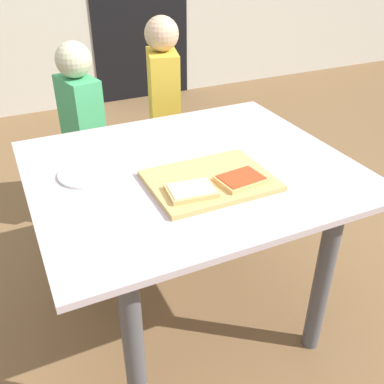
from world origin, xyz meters
TOP-DOWN VIEW (x-y plane):
  - ground_plane at (0.00, 0.00)m, footprint 16.00×16.00m
  - dining_table at (0.00, 0.00)m, footprint 1.10×0.95m
  - cutting_board at (0.01, -0.13)m, footprint 0.40×0.30m
  - pizza_slice_near_right at (0.09, -0.19)m, footprint 0.16×0.13m
  - pizza_slice_near_left at (-0.09, -0.19)m, footprint 0.16×0.13m
  - plate_white_left at (-0.34, 0.09)m, footprint 0.20×0.20m
  - child_left at (-0.20, 0.85)m, footprint 0.19×0.27m
  - child_right at (0.21, 0.79)m, footprint 0.20×0.27m

SIDE VIEW (x-z plane):
  - ground_plane at x=0.00m, z-range 0.00..0.00m
  - child_left at x=-0.20m, z-range 0.07..1.05m
  - dining_table at x=0.00m, z-range 0.23..0.93m
  - child_right at x=0.21m, z-range 0.08..1.16m
  - plate_white_left at x=-0.34m, z-range 0.71..0.72m
  - cutting_board at x=0.01m, z-range 0.71..0.73m
  - pizza_slice_near_right at x=0.09m, z-range 0.73..0.74m
  - pizza_slice_near_left at x=-0.09m, z-range 0.73..0.74m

